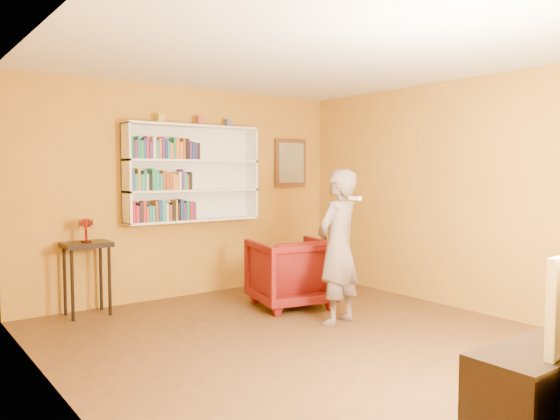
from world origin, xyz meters
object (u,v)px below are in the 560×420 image
(bookshelf, at_px, (191,174))
(console_table, at_px, (87,255))
(person, at_px, (338,247))
(armchair, at_px, (291,273))
(ruby_lustre, at_px, (86,225))

(bookshelf, height_order, console_table, bookshelf)
(person, bearing_deg, bookshelf, -87.92)
(armchair, bearing_deg, ruby_lustre, -13.50)
(ruby_lustre, bearing_deg, armchair, -26.19)
(bookshelf, xyz_separation_m, ruby_lustre, (-1.40, -0.16, -0.57))
(ruby_lustre, bearing_deg, bookshelf, 6.49)
(bookshelf, relative_size, ruby_lustre, 6.83)
(bookshelf, distance_m, console_table, 1.68)
(ruby_lustre, height_order, person, person)
(armchair, bearing_deg, person, 99.19)
(console_table, height_order, person, person)
(person, bearing_deg, ruby_lustre, -58.32)
(armchair, bearing_deg, bookshelf, -47.02)
(armchair, bearing_deg, console_table, -13.50)
(ruby_lustre, distance_m, person, 2.81)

